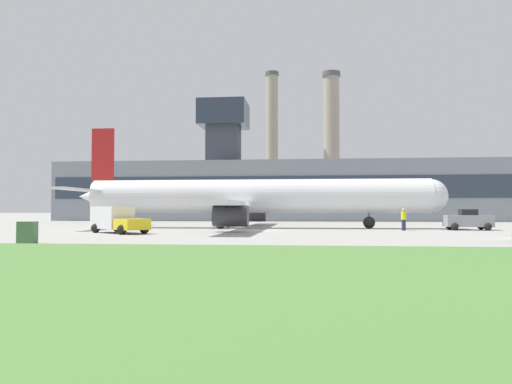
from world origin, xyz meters
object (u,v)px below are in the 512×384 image
object	(u,v)px
fuel_truck	(117,220)
ground_crew_person	(404,219)
pushback_tug	(468,221)
airplane	(252,197)

from	to	relation	value
fuel_truck	ground_crew_person	size ratio (longest dim) A/B	2.97
fuel_truck	ground_crew_person	world-z (taller)	fuel_truck
pushback_tug	ground_crew_person	distance (m)	6.00
pushback_tug	fuel_truck	bearing A→B (deg)	-163.07
airplane	fuel_truck	distance (m)	14.39
ground_crew_person	pushback_tug	bearing A→B (deg)	16.07
airplane	pushback_tug	distance (m)	19.40
pushback_tug	ground_crew_person	size ratio (longest dim) A/B	2.10
airplane	fuel_truck	size ratio (longest dim) A/B	6.40
airplane	ground_crew_person	distance (m)	14.12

